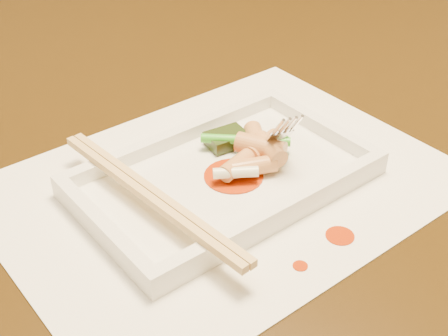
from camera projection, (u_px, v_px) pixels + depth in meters
table at (160, 170)px, 0.76m from camera, size 1.40×0.90×0.75m
placemat at (224, 185)px, 0.57m from camera, size 0.40×0.30×0.00m
sauce_splatter_a at (340, 236)px, 0.51m from camera, size 0.02×0.02×0.00m
sauce_splatter_b at (300, 266)px, 0.48m from camera, size 0.01×0.01×0.00m
plate_base at (224, 181)px, 0.57m from camera, size 0.26×0.16×0.01m
plate_rim_far at (177, 136)px, 0.61m from camera, size 0.26×0.01×0.01m
plate_rim_near at (280, 212)px, 0.51m from camera, size 0.26×0.01×0.01m
plate_rim_left at (102, 227)px, 0.50m from camera, size 0.01×0.14×0.01m
plate_rim_right at (321, 126)px, 0.62m from camera, size 0.01×0.14×0.01m
veg_piece at (227, 139)px, 0.60m from camera, size 0.04×0.03×0.01m
scallion_white at (236, 172)px, 0.55m from camera, size 0.04×0.03×0.01m
scallion_green at (246, 140)px, 0.59m from camera, size 0.07×0.06×0.01m
chopstick_a at (146, 196)px, 0.51m from camera, size 0.03×0.23×0.01m
chopstick_b at (154, 193)px, 0.52m from camera, size 0.03×0.23×0.01m
fork at (272, 74)px, 0.57m from camera, size 0.09×0.10×0.14m
sauce_blob_0 at (234, 176)px, 0.56m from camera, size 0.05×0.05×0.00m
rice_cake_0 at (253, 167)px, 0.56m from camera, size 0.05×0.03×0.02m
rice_cake_1 at (256, 140)px, 0.60m from camera, size 0.04×0.05×0.02m
rice_cake_2 at (261, 147)px, 0.57m from camera, size 0.04×0.05×0.02m
rice_cake_3 at (263, 147)px, 0.59m from camera, size 0.05×0.03×0.02m
rice_cake_4 at (238, 164)px, 0.56m from camera, size 0.04×0.03×0.02m
rice_cake_5 at (269, 149)px, 0.57m from camera, size 0.03×0.04×0.02m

